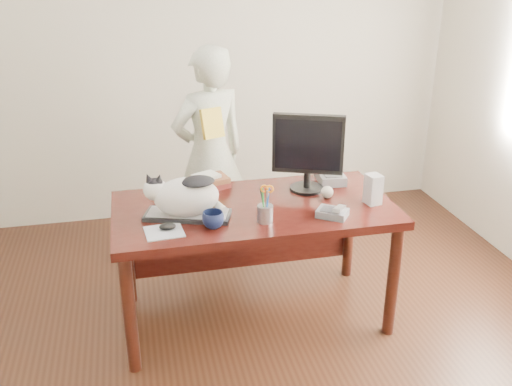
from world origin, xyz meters
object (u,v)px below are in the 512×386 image
(keyboard, at_px, (188,215))
(person, at_px, (210,155))
(mouse, at_px, (167,226))
(calculator, at_px, (331,177))
(phone, at_px, (333,212))
(speaker, at_px, (373,189))
(desk, at_px, (251,223))
(book_stack, at_px, (208,182))
(baseball, at_px, (327,192))
(coffee_mug, at_px, (213,220))
(cat, at_px, (184,195))
(monitor, at_px, (308,149))
(pen_cup, at_px, (265,212))

(keyboard, relative_size, person, 0.32)
(mouse, height_order, calculator, calculator)
(phone, bearing_deg, person, 150.97)
(speaker, xyz_separation_m, calculator, (-0.12, 0.37, -0.06))
(desk, distance_m, speaker, 0.74)
(keyboard, relative_size, book_stack, 1.77)
(keyboard, bearing_deg, baseball, 23.65)
(book_stack, bearing_deg, coffee_mug, -114.80)
(keyboard, xyz_separation_m, cat, (-0.01, 0.00, 0.12))
(mouse, xyz_separation_m, speaker, (1.18, 0.09, 0.07))
(keyboard, bearing_deg, monitor, 33.97)
(monitor, height_order, pen_cup, monitor)
(coffee_mug, distance_m, calculator, 0.95)
(pen_cup, height_order, coffee_mug, pen_cup)
(monitor, relative_size, calculator, 2.15)
(keyboard, height_order, mouse, mouse)
(pen_cup, bearing_deg, monitor, 46.32)
(mouse, xyz_separation_m, baseball, (0.95, 0.22, 0.02))
(phone, bearing_deg, pen_cup, -147.12)
(pen_cup, xyz_separation_m, mouse, (-0.52, 0.01, -0.04))
(monitor, relative_size, pen_cup, 2.22)
(monitor, bearing_deg, calculator, 51.32)
(cat, xyz_separation_m, phone, (0.79, -0.17, -0.11))
(cat, bearing_deg, baseball, 23.39)
(book_stack, bearing_deg, cat, -134.58)
(coffee_mug, bearing_deg, speaker, 6.58)
(keyboard, bearing_deg, book_stack, 84.24)
(cat, height_order, monitor, monitor)
(monitor, bearing_deg, speaker, -18.18)
(coffee_mug, relative_size, baseball, 1.58)
(speaker, bearing_deg, pen_cup, 178.58)
(monitor, bearing_deg, coffee_mug, -127.56)
(pen_cup, height_order, mouse, pen_cup)
(calculator, bearing_deg, person, 142.32)
(calculator, bearing_deg, pen_cup, -134.11)
(desk, xyz_separation_m, phone, (0.39, -0.31, 0.17))
(pen_cup, relative_size, coffee_mug, 1.87)
(person, bearing_deg, cat, 53.58)
(keyboard, relative_size, monitor, 1.04)
(coffee_mug, relative_size, speaker, 0.65)
(desk, distance_m, cat, 0.51)
(cat, relative_size, baseball, 6.27)
(baseball, xyz_separation_m, book_stack, (-0.66, 0.31, 0.00))
(pen_cup, relative_size, baseball, 2.96)
(cat, bearing_deg, monitor, 33.51)
(monitor, height_order, calculator, monitor)
(coffee_mug, height_order, speaker, speaker)
(mouse, height_order, speaker, speaker)
(keyboard, bearing_deg, cat, -171.64)
(calculator, bearing_deg, desk, -157.47)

